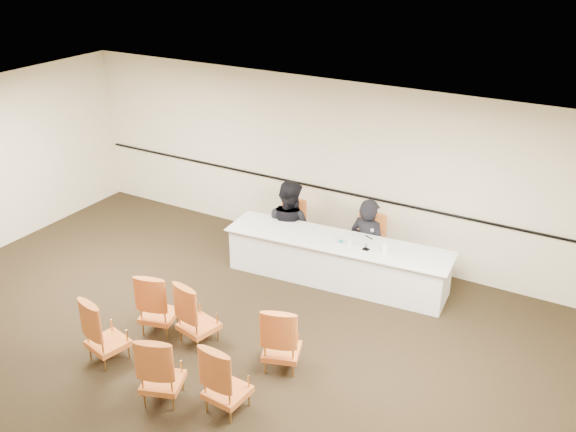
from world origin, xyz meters
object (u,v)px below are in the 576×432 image
object	(u,v)px
panel_table	(337,261)
panelist_second	(289,230)
aud_chair_front_left	(158,301)
aud_chair_back_mid	(162,367)
aud_chair_front_mid	(198,312)
aud_chair_back_left	(106,329)
panelist_main_chair	(368,244)
drinking_glass	(349,242)
panelist_second_chair	(289,228)
aud_chair_back_right	(227,377)
aud_chair_front_right	(282,337)
water_bottle	(341,238)
coffee_cup	(385,249)
panelist_main	(367,250)
microphone	(366,241)

from	to	relation	value
panel_table	panelist_second	world-z (taller)	panelist_second
aud_chair_front_left	aud_chair_back_mid	world-z (taller)	same
aud_chair_back_mid	panel_table	bearing A→B (deg)	60.60
aud_chair_front_mid	aud_chair_back_left	distance (m)	1.21
panelist_main_chair	drinking_glass	xyz separation A→B (m)	(-0.07, -0.61, 0.30)
panelist_second_chair	aud_chair_back_right	size ratio (longest dim) A/B	1.00
aud_chair_front_mid	aud_chair_front_right	xyz separation A→B (m)	(1.27, 0.08, 0.00)
water_bottle	aud_chair_front_right	bearing A→B (deg)	-83.53
water_bottle	aud_chair_back_right	xyz separation A→B (m)	(0.10, -3.27, -0.36)
panelist_second_chair	water_bottle	world-z (taller)	panelist_second_chair
coffee_cup	water_bottle	bearing A→B (deg)	-174.55
drinking_glass	aud_chair_back_left	bearing A→B (deg)	-120.25
aud_chair_front_right	water_bottle	bearing A→B (deg)	77.38
panelist_main	drinking_glass	world-z (taller)	panelist_main
panelist_main	panel_table	bearing A→B (deg)	73.36
panelist_second	aud_chair_front_mid	world-z (taller)	panelist_second
panelist_second	aud_chair_back_right	world-z (taller)	panelist_second
panelist_main_chair	aud_chair_back_mid	bearing A→B (deg)	-106.47
drinking_glass	aud_chair_front_right	bearing A→B (deg)	-86.47
panelist_second	drinking_glass	world-z (taller)	panelist_second
aud_chair_front_mid	panelist_main_chair	bearing A→B (deg)	81.16
aud_chair_front_mid	panelist_second_chair	bearing A→B (deg)	107.28
microphone	water_bottle	xyz separation A→B (m)	(-0.42, -0.01, -0.04)
panelist_main	panelist_second	world-z (taller)	panelist_second
drinking_glass	coffee_cup	world-z (taller)	coffee_cup
aud_chair_front_right	drinking_glass	bearing A→B (deg)	74.44
panelist_main	aud_chair_back_left	size ratio (longest dim) A/B	1.92
aud_chair_back_mid	aud_chair_back_right	xyz separation A→B (m)	(0.78, 0.24, 0.00)
panelist_second	aud_chair_front_right	bearing A→B (deg)	128.27
aud_chair_back_mid	water_bottle	bearing A→B (deg)	58.76
panelist_main_chair	aud_chair_front_left	xyz separation A→B (m)	(-1.84, -3.06, 0.00)
microphone	aud_chair_front_mid	world-z (taller)	microphone
panel_table	microphone	xyz separation A→B (m)	(0.52, -0.07, 0.52)
panel_table	aud_chair_back_right	world-z (taller)	aud_chair_back_right
panelist_main	aud_chair_front_left	xyz separation A→B (m)	(-1.84, -3.06, 0.10)
panelist_main_chair	aud_chair_front_mid	size ratio (longest dim) A/B	1.00
panelist_second	water_bottle	distance (m)	1.40
aud_chair_front_left	panelist_main_chair	bearing A→B (deg)	44.16
drinking_glass	microphone	bearing A→B (deg)	-6.58
aud_chair_back_mid	aud_chair_back_right	size ratio (longest dim) A/B	1.00
panelist_second	microphone	xyz separation A→B (m)	(1.65, -0.52, 0.43)
aud_chair_back_right	panelist_main	bearing A→B (deg)	92.80
drinking_glass	panelist_main	bearing A→B (deg)	83.91
panelist_second_chair	water_bottle	bearing A→B (deg)	-28.23
panelist_second	panelist_second_chair	size ratio (longest dim) A/B	1.91
drinking_glass	aud_chair_back_mid	xyz separation A→B (m)	(-0.79, -3.55, -0.30)
panelist_main	aud_chair_back_left	world-z (taller)	panelist_main
panelist_main_chair	aud_chair_front_right	world-z (taller)	same
microphone	aud_chair_front_right	world-z (taller)	microphone
aud_chair_front_left	aud_chair_front_mid	size ratio (longest dim) A/B	1.00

